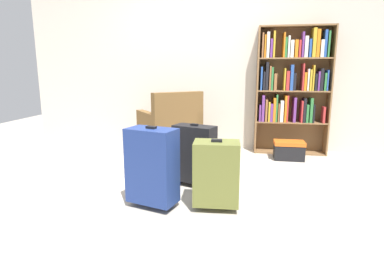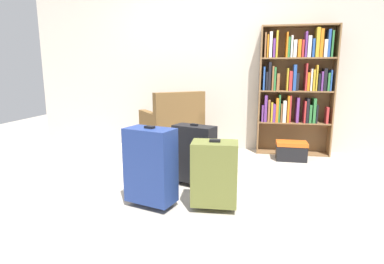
# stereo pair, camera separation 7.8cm
# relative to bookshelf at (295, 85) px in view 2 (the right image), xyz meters

# --- Properties ---
(ground_plane) EXTENTS (9.51, 9.51, 0.00)m
(ground_plane) POSITION_rel_bookshelf_xyz_m (-1.28, -1.56, -0.98)
(ground_plane) COLOR #B2A899
(back_wall) EXTENTS (5.44, 0.10, 2.60)m
(back_wall) POSITION_rel_bookshelf_xyz_m (-1.28, 0.18, 0.32)
(back_wall) COLOR beige
(back_wall) RESTS_ON ground
(bookshelf) EXTENTS (1.00, 0.25, 1.77)m
(bookshelf) POSITION_rel_bookshelf_xyz_m (0.00, 0.00, 0.00)
(bookshelf) COLOR brown
(bookshelf) RESTS_ON ground
(armchair) EXTENTS (0.98, 0.98, 0.90)m
(armchair) POSITION_rel_bookshelf_xyz_m (-1.66, -0.42, -0.66)
(armchair) COLOR brown
(armchair) RESTS_ON ground
(mug) EXTENTS (0.12, 0.08, 0.10)m
(mug) POSITION_rel_bookshelf_xyz_m (-1.11, -0.45, -0.93)
(mug) COLOR white
(mug) RESTS_ON ground
(storage_box) EXTENTS (0.39, 0.25, 0.25)m
(storage_box) POSITION_rel_bookshelf_xyz_m (-0.04, -0.37, -0.85)
(storage_box) COLOR black
(storage_box) RESTS_ON ground
(suitcase_black) EXTENTS (0.47, 0.33, 0.65)m
(suitcase_black) POSITION_rel_bookshelf_xyz_m (-1.14, -1.52, -0.64)
(suitcase_black) COLOR black
(suitcase_black) RESTS_ON ground
(suitcase_olive) EXTENTS (0.40, 0.27, 0.61)m
(suitcase_olive) POSITION_rel_bookshelf_xyz_m (-0.87, -2.03, -0.66)
(suitcase_olive) COLOR brown
(suitcase_olive) RESTS_ON ground
(suitcase_navy_blue) EXTENTS (0.47, 0.34, 0.72)m
(suitcase_navy_blue) POSITION_rel_bookshelf_xyz_m (-1.42, -2.08, -0.61)
(suitcase_navy_blue) COLOR navy
(suitcase_navy_blue) RESTS_ON ground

